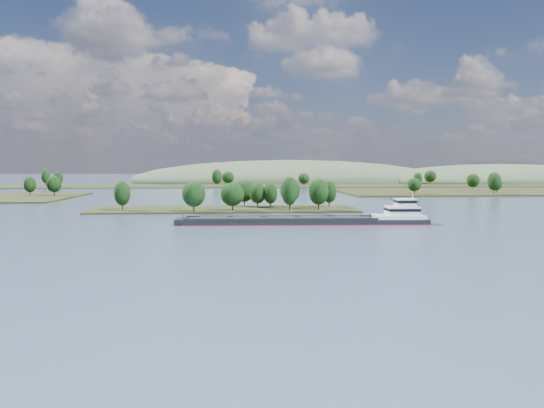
{
  "coord_description": "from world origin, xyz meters",
  "views": [
    {
      "loc": [
        2.95,
        -22.34,
        17.4
      ],
      "look_at": [
        14.34,
        130.0,
        6.0
      ],
      "focal_mm": 35.0,
      "sensor_mm": 36.0,
      "label": 1
    }
  ],
  "objects": [
    {
      "name": "hill_west",
      "position": [
        60.0,
        500.0,
        0.0
      ],
      "size": [
        320.0,
        160.0,
        44.0
      ],
      "primitive_type": "ellipsoid",
      "color": "#3A4C34",
      "rests_on": "ground"
    },
    {
      "name": "hill_east",
      "position": [
        260.0,
        470.0,
        0.0
      ],
      "size": [
        260.0,
        140.0,
        36.0
      ],
      "primitive_type": "ellipsoid",
      "color": "#3A4C34",
      "rests_on": "ground"
    },
    {
      "name": "cargo_barge",
      "position": [
        28.71,
        131.5,
        1.26
      ],
      "size": [
        74.25,
        11.66,
        10.0
      ],
      "color": "black",
      "rests_on": "ground"
    },
    {
      "name": "tree_island",
      "position": [
        6.42,
        178.77,
        3.87
      ],
      "size": [
        100.0,
        32.31,
        13.65
      ],
      "color": "black",
      "rests_on": "ground"
    },
    {
      "name": "ground",
      "position": [
        0.0,
        120.0,
        0.0
      ],
      "size": [
        1800.0,
        1800.0,
        0.0
      ],
      "primitive_type": "plane",
      "color": "#34455B",
      "rests_on": "ground"
    },
    {
      "name": "back_shoreline",
      "position": [
        8.18,
        399.86,
        0.72
      ],
      "size": [
        900.0,
        60.0,
        14.44
      ],
      "color": "black",
      "rests_on": "ground"
    }
  ]
}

